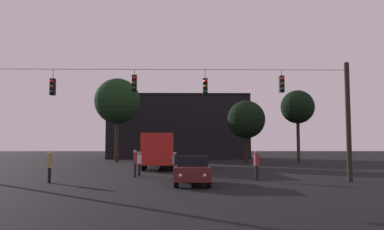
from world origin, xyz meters
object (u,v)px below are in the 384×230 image
(tree_right_far, at_px, (117,101))
(pedestrian_near_bus, at_px, (175,163))
(pedestrian_crossing_center, at_px, (139,162))
(tree_behind_building, at_px, (298,107))
(pedestrian_crossing_right, at_px, (257,163))
(car_near_right, at_px, (192,169))
(tree_left_silhouette, at_px, (246,120))
(city_bus, at_px, (159,147))
(pedestrian_crossing_left, at_px, (50,165))
(pedestrian_trailing, at_px, (135,162))

(tree_right_far, bearing_deg, pedestrian_near_bus, -69.07)
(pedestrian_near_bus, bearing_deg, pedestrian_crossing_center, 171.44)
(pedestrian_crossing_center, height_order, tree_behind_building, tree_behind_building)
(pedestrian_crossing_right, height_order, pedestrian_near_bus, pedestrian_crossing_right)
(pedestrian_near_bus, bearing_deg, car_near_right, -78.09)
(pedestrian_crossing_right, height_order, tree_right_far, tree_right_far)
(car_near_right, xyz_separation_m, tree_right_far, (-8.61, 24.84, 6.44))
(car_near_right, height_order, pedestrian_crossing_right, pedestrian_crossing_right)
(pedestrian_crossing_center, relative_size, pedestrian_near_bus, 1.02)
(pedestrian_near_bus, relative_size, tree_behind_building, 0.19)
(car_near_right, height_order, tree_left_silhouette, tree_left_silhouette)
(city_bus, relative_size, tree_behind_building, 1.31)
(city_bus, height_order, pedestrian_crossing_center, city_bus)
(car_near_right, relative_size, tree_right_far, 0.44)
(tree_left_silhouette, bearing_deg, city_bus, -138.32)
(car_near_right, bearing_deg, pedestrian_crossing_left, 173.51)
(pedestrian_crossing_right, xyz_separation_m, tree_behind_building, (8.95, 21.71, 5.44))
(tree_behind_building, relative_size, tree_right_far, 0.85)
(pedestrian_crossing_right, distance_m, tree_behind_building, 24.11)
(car_near_right, bearing_deg, pedestrian_crossing_center, 122.31)
(pedestrian_crossing_right, bearing_deg, pedestrian_near_bus, 146.41)
(car_near_right, height_order, pedestrian_crossing_left, pedestrian_crossing_left)
(pedestrian_crossing_right, bearing_deg, tree_left_silhouette, 82.52)
(tree_left_silhouette, bearing_deg, tree_behind_building, 11.20)
(car_near_right, xyz_separation_m, pedestrian_crossing_right, (3.77, 1.96, 0.21))
(car_near_right, distance_m, tree_right_far, 27.07)
(pedestrian_crossing_left, height_order, pedestrian_crossing_center, pedestrian_crossing_left)
(pedestrian_crossing_center, xyz_separation_m, tree_right_far, (-5.10, 19.28, 6.32))
(pedestrian_near_bus, relative_size, pedestrian_trailing, 0.91)
(car_near_right, bearing_deg, tree_left_silhouette, 73.94)
(city_bus, xyz_separation_m, pedestrian_crossing_center, (-0.73, -8.64, -0.95))
(tree_behind_building, distance_m, tree_right_far, 21.38)
(pedestrian_trailing, bearing_deg, tree_right_far, 103.62)
(pedestrian_crossing_center, distance_m, tree_left_silhouette, 20.00)
(pedestrian_crossing_left, relative_size, pedestrian_near_bus, 1.06)
(pedestrian_near_bus, distance_m, pedestrian_trailing, 2.70)
(pedestrian_crossing_center, xyz_separation_m, pedestrian_trailing, (-0.09, -1.36, 0.08))
(car_near_right, bearing_deg, pedestrian_crossing_right, 27.44)
(tree_left_silhouette, bearing_deg, car_near_right, -106.06)
(car_near_right, distance_m, tree_left_silhouette, 23.70)
(tree_left_silhouette, height_order, tree_behind_building, tree_behind_building)
(city_bus, bearing_deg, tree_behind_building, 31.40)
(pedestrian_crossing_center, bearing_deg, tree_left_silhouette, 59.41)
(tree_right_far, bearing_deg, city_bus, -61.29)
(tree_behind_building, bearing_deg, car_near_right, -118.26)
(pedestrian_crossing_right, relative_size, tree_right_far, 0.18)
(car_near_right, height_order, pedestrian_near_bus, pedestrian_near_bus)
(car_near_right, height_order, pedestrian_crossing_center, pedestrian_crossing_center)
(pedestrian_crossing_left, height_order, pedestrian_crossing_right, pedestrian_crossing_right)
(pedestrian_crossing_center, bearing_deg, car_near_right, -57.69)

